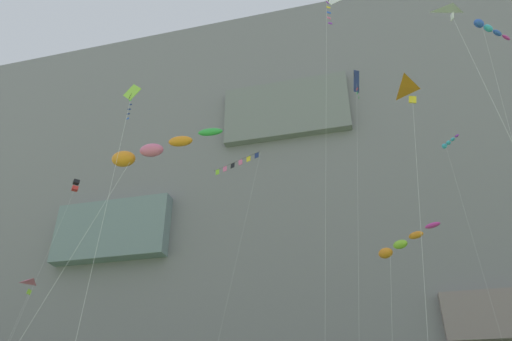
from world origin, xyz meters
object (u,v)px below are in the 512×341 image
at_px(kite_windsock_high_right, 399,245).
at_px(kite_diamond_far_right, 356,87).
at_px(kite_windsock_mid_center, 488,29).
at_px(kite_delta_front_field, 459,19).
at_px(kite_banner_low_center, 236,172).
at_px(kite_box_upper_left, 75,187).
at_px(kite_delta_high_left, 422,102).
at_px(kite_windsock_mid_left, 149,151).
at_px(kite_delta_low_right, 34,294).
at_px(kite_diamond_high_center, 128,109).
at_px(kite_windsock_mid_right, 449,145).

relative_size(kite_windsock_high_right, kite_diamond_far_right, 0.44).
bearing_deg(kite_windsock_mid_center, kite_delta_front_field, -114.57).
xyz_separation_m(kite_banner_low_center, kite_box_upper_left, (-16.94, -3.63, -1.56)).
distance_m(kite_diamond_far_right, kite_windsock_mid_center, 11.71).
height_order(kite_diamond_far_right, kite_delta_front_field, kite_diamond_far_right).
relative_size(kite_banner_low_center, kite_windsock_mid_center, 0.98).
distance_m(kite_delta_high_left, kite_windsock_mid_center, 15.80).
bearing_deg(kite_windsock_high_right, kite_windsock_mid_left, -131.37).
bearing_deg(kite_delta_low_right, kite_diamond_far_right, -8.73).
relative_size(kite_box_upper_left, kite_windsock_mid_center, 0.91).
distance_m(kite_delta_high_left, kite_delta_front_field, 4.33).
xyz_separation_m(kite_diamond_high_center, kite_windsock_mid_left, (1.57, -0.10, -2.93)).
bearing_deg(kite_delta_front_field, kite_windsock_mid_center, 65.43).
relative_size(kite_box_upper_left, kite_delta_front_field, 1.28).
bearing_deg(kite_windsock_mid_left, kite_diamond_far_right, 59.79).
bearing_deg(kite_delta_front_field, kite_diamond_high_center, -177.70).
height_order(kite_box_upper_left, kite_windsock_mid_center, kite_windsock_mid_center).
bearing_deg(kite_windsock_mid_right, kite_windsock_mid_center, -86.23).
xyz_separation_m(kite_diamond_far_right, kite_delta_front_field, (5.01, -16.93, -10.46)).
bearing_deg(kite_banner_low_center, kite_box_upper_left, -167.91).
distance_m(kite_banner_low_center, kite_diamond_far_right, 15.89).
bearing_deg(kite_windsock_mid_left, kite_windsock_high_right, 48.63).
bearing_deg(kite_box_upper_left, kite_delta_front_field, -30.51).
bearing_deg(kite_delta_high_left, kite_banner_low_center, 127.64).
xyz_separation_m(kite_banner_low_center, kite_diamond_far_right, (13.66, -7.68, 2.66)).
bearing_deg(kite_banner_low_center, kite_delta_low_right, -172.74).
bearing_deg(kite_windsock_mid_right, kite_box_upper_left, -169.36).
height_order(kite_delta_low_right, kite_windsock_mid_left, kite_delta_low_right).
bearing_deg(kite_windsock_mid_center, kite_banner_low_center, 150.16).
height_order(kite_diamond_far_right, kite_delta_low_right, kite_diamond_far_right).
distance_m(kite_box_upper_left, kite_delta_front_field, 41.80).
bearing_deg(kite_windsock_mid_right, kite_diamond_high_center, -125.54).
xyz_separation_m(kite_banner_low_center, kite_windsock_mid_center, (23.70, -13.60, 1.48)).
relative_size(kite_diamond_high_center, kite_box_upper_left, 0.72).
height_order(kite_banner_low_center, kite_delta_front_field, kite_banner_low_center).
xyz_separation_m(kite_windsock_mid_right, kite_diamond_far_right, (-8.90, -11.47, 0.40)).
distance_m(kite_diamond_high_center, kite_windsock_mid_left, 3.32).
height_order(kite_windsock_mid_right, kite_box_upper_left, kite_windsock_mid_right).
relative_size(kite_diamond_far_right, kite_box_upper_left, 1.19).
xyz_separation_m(kite_diamond_high_center, kite_delta_front_field, (16.88, 0.68, 2.78)).
bearing_deg(kite_diamond_high_center, kite_windsock_high_right, 44.78).
relative_size(kite_windsock_mid_right, kite_box_upper_left, 1.13).
distance_m(kite_windsock_mid_left, kite_delta_front_field, 16.36).
bearing_deg(kite_windsock_high_right, kite_delta_low_right, 164.41).
height_order(kite_windsock_high_right, kite_windsock_mid_left, kite_windsock_mid_left).
xyz_separation_m(kite_windsock_mid_center, kite_delta_front_field, (-5.04, -11.01, -9.29)).
relative_size(kite_diamond_far_right, kite_delta_low_right, 2.04).
bearing_deg(kite_windsock_mid_center, kite_delta_low_right, 165.76).
height_order(kite_delta_high_left, kite_delta_front_field, kite_delta_front_field).
bearing_deg(kite_box_upper_left, kite_windsock_mid_right, 10.64).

